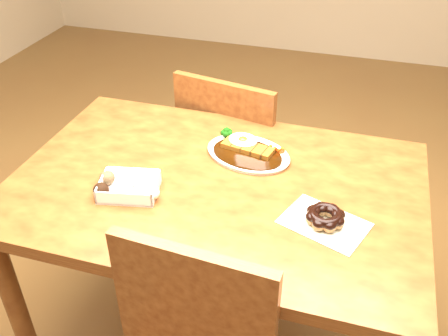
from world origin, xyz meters
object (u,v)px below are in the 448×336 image
(table, at_px, (216,208))
(donut_box, at_px, (127,186))
(chair_far, at_px, (237,158))
(pon_de_ring, at_px, (325,217))
(katsu_curry_plate, at_px, (247,151))

(table, height_order, donut_box, donut_box)
(chair_far, bearing_deg, pon_de_ring, 133.76)
(table, relative_size, chair_far, 1.38)
(katsu_curry_plate, relative_size, donut_box, 1.59)
(table, distance_m, pon_de_ring, 0.36)
(katsu_curry_plate, xyz_separation_m, pon_de_ring, (0.28, -0.26, 0.01))
(katsu_curry_plate, bearing_deg, chair_far, 109.44)
(donut_box, height_order, pon_de_ring, donut_box)
(donut_box, distance_m, pon_de_ring, 0.55)
(pon_de_ring, bearing_deg, katsu_curry_plate, 136.57)
(donut_box, bearing_deg, pon_de_ring, 2.82)
(table, bearing_deg, pon_de_ring, -16.24)
(table, distance_m, chair_far, 0.57)
(table, xyz_separation_m, katsu_curry_plate, (0.05, 0.17, 0.11))
(table, bearing_deg, donut_box, -151.19)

